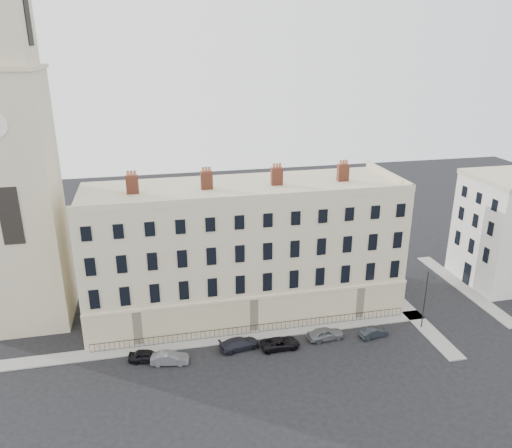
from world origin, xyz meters
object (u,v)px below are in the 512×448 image
Objects in this scene: car_a at (147,356)px; streetlamp at (425,297)px; car_d at (280,343)px; car_e at (325,334)px; car_c at (239,344)px; car_b at (170,358)px; car_f at (374,332)px.

streetlamp reaches higher than car_a.
car_a is 0.51× the size of streetlamp.
car_d is 1.05× the size of car_e.
car_c is 1.03× the size of car_d.
car_c is 9.46m from car_e.
car_e is (9.45, -0.22, 0.06)m from car_c.
car_e is at bearing 169.41° from streetlamp.
car_b is 0.94× the size of car_e.
car_a is 0.86× the size of car_d.
car_a is at bearing 85.30° from car_e.
car_b reaches higher than car_a.
streetlamp is at bearing -80.96° from car_a.
streetlamp is (16.59, 0.30, 3.32)m from car_d.
car_c reaches higher than car_a.
car_f is (22.05, 0.09, -0.08)m from car_b.
car_d is 1.27× the size of car_f.
car_c reaches higher than car_f.
car_a is at bearing 86.31° from car_d.
car_c is 21.09m from streetlamp.
car_a is 24.32m from car_f.
car_b reaches higher than car_f.
car_f is 0.47× the size of streetlamp.
streetlamp is at bearing -95.67° from car_e.
car_d is at bearing 171.85° from streetlamp.
car_f is (14.79, -0.90, -0.08)m from car_c.
car_a is 1.09× the size of car_f.
car_a is 0.90× the size of car_e.
car_d is (13.75, -0.72, -0.03)m from car_a.
car_b is at bearing -102.08° from car_a.
car_d is 0.59× the size of streetlamp.
streetlamp is at bearing -95.76° from car_f.
car_e reaches higher than car_f.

